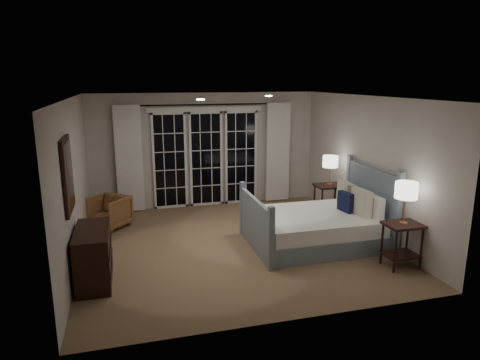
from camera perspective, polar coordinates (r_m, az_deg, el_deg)
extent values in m
plane|color=#8E6D4C|center=(7.48, -0.84, -8.54)|extent=(5.00, 5.00, 0.00)
plane|color=white|center=(6.95, -0.91, 10.97)|extent=(5.00, 5.00, 0.00)
cube|color=beige|center=(6.95, -21.29, -0.37)|extent=(0.02, 5.00, 2.50)
cube|color=beige|center=(8.08, 16.57, 1.82)|extent=(0.02, 5.00, 2.50)
cube|color=beige|center=(9.51, -4.61, 4.00)|extent=(5.00, 0.02, 2.50)
cube|color=beige|center=(4.81, 6.53, -5.39)|extent=(5.00, 0.02, 2.50)
cube|color=black|center=(9.40, -9.35, 2.52)|extent=(0.66, 0.02, 2.02)
cube|color=black|center=(9.51, -4.55, 2.78)|extent=(0.66, 0.02, 2.02)
cube|color=black|center=(9.69, 0.10, 3.02)|extent=(0.66, 0.02, 2.02)
cube|color=white|center=(9.36, -4.66, 9.40)|extent=(2.50, 0.04, 0.10)
cylinder|color=black|center=(9.30, -4.61, 9.99)|extent=(3.50, 0.03, 0.03)
cube|color=white|center=(9.25, -14.56, 2.72)|extent=(0.55, 0.10, 2.25)
cube|color=white|center=(9.84, 5.03, 3.72)|extent=(0.55, 0.10, 2.25)
cylinder|color=white|center=(7.75, 3.82, 11.12)|extent=(0.12, 0.12, 0.01)
cylinder|color=white|center=(6.43, -5.30, 10.64)|extent=(0.12, 0.12, 0.01)
cube|color=gray|center=(7.56, 9.84, -7.30)|extent=(2.02, 1.57, 0.29)
cube|color=white|center=(7.47, 9.93, -5.36)|extent=(1.96, 1.51, 0.25)
cube|color=gray|center=(7.90, 17.04, -3.03)|extent=(0.06, 1.57, 1.28)
cube|color=gray|center=(7.09, 2.05, -5.97)|extent=(0.06, 1.57, 0.88)
cube|color=white|center=(7.52, 17.07, -3.22)|extent=(0.14, 0.60, 0.36)
cube|color=white|center=(8.04, 14.67, -1.99)|extent=(0.14, 0.60, 0.36)
cube|color=beige|center=(7.46, 15.88, -2.91)|extent=(0.16, 0.46, 0.45)
cube|color=beige|center=(7.92, 13.82, -1.84)|extent=(0.16, 0.46, 0.45)
cube|color=#131836|center=(7.64, 13.88, -2.84)|extent=(0.15, 0.35, 0.34)
cube|color=black|center=(6.85, 20.94, -5.60)|extent=(0.53, 0.42, 0.04)
cube|color=black|center=(7.02, 20.61, -9.29)|extent=(0.49, 0.38, 0.03)
cylinder|color=black|center=(6.71, 19.99, -8.99)|extent=(0.04, 0.04, 0.66)
cylinder|color=black|center=(6.97, 23.02, -8.44)|extent=(0.04, 0.04, 0.66)
cylinder|color=black|center=(6.97, 18.39, -8.03)|extent=(0.04, 0.04, 0.66)
cylinder|color=black|center=(7.22, 21.37, -7.54)|extent=(0.04, 0.04, 0.66)
cube|color=black|center=(8.78, 11.81, -0.76)|extent=(0.55, 0.44, 0.04)
cube|color=black|center=(8.91, 11.66, -3.84)|extent=(0.50, 0.40, 0.03)
cylinder|color=black|center=(8.62, 10.85, -3.40)|extent=(0.04, 0.04, 0.68)
cylinder|color=black|center=(8.82, 13.55, -3.14)|extent=(0.04, 0.04, 0.68)
cylinder|color=black|center=(8.92, 9.87, -2.78)|extent=(0.04, 0.04, 0.68)
cylinder|color=black|center=(9.12, 12.50, -2.54)|extent=(0.04, 0.04, 0.68)
cylinder|color=tan|center=(6.84, 20.96, -5.36)|extent=(0.12, 0.12, 0.02)
cylinder|color=tan|center=(6.79, 21.10, -3.79)|extent=(0.02, 0.02, 0.37)
cylinder|color=white|center=(6.71, 21.31, -1.29)|extent=(0.33, 0.33, 0.24)
cylinder|color=tan|center=(8.77, 11.82, -0.57)|extent=(0.12, 0.12, 0.02)
cylinder|color=tan|center=(8.73, 11.88, 0.60)|extent=(0.02, 0.02, 0.35)
cylinder|color=white|center=(8.67, 11.97, 2.43)|extent=(0.30, 0.30, 0.22)
imported|color=brown|center=(8.57, -17.14, -4.10)|extent=(0.94, 0.94, 0.61)
cube|color=black|center=(6.39, -18.93, -9.52)|extent=(0.45, 1.08, 0.77)
cube|color=black|center=(6.43, -16.76, -10.49)|extent=(0.01, 1.07, 0.01)
cube|color=black|center=(6.33, -16.92, -8.39)|extent=(0.01, 1.07, 0.01)
cube|color=black|center=(6.07, -22.01, 0.60)|extent=(0.04, 0.85, 1.00)
cube|color=white|center=(6.07, -21.78, 0.61)|extent=(0.01, 0.73, 0.88)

